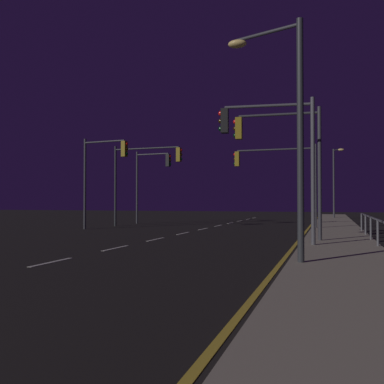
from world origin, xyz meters
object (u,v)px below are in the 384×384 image
at_px(traffic_light_mid_left, 151,173).
at_px(traffic_light_far_right, 143,168).
at_px(traffic_light_near_left, 102,166).
at_px(street_lamp_far_end, 335,176).
at_px(street_lamp_median, 286,114).
at_px(traffic_light_overhead_east, 277,168).
at_px(traffic_light_mid_right, 272,142).
at_px(traffic_light_far_left, 282,148).

bearing_deg(traffic_light_mid_left, traffic_light_far_right, -75.48).
relative_size(traffic_light_near_left, traffic_light_far_right, 1.01).
distance_m(street_lamp_far_end, street_lamp_median, 33.73).
relative_size(traffic_light_mid_left, traffic_light_far_right, 1.00).
relative_size(traffic_light_mid_left, traffic_light_overhead_east, 1.08).
bearing_deg(traffic_light_near_left, street_lamp_far_end, 56.68).
bearing_deg(traffic_light_mid_left, traffic_light_near_left, -91.87).
relative_size(traffic_light_overhead_east, street_lamp_median, 0.80).
distance_m(traffic_light_mid_right, traffic_light_overhead_east, 11.35).
relative_size(traffic_light_far_right, street_lamp_median, 0.87).
height_order(traffic_light_mid_right, traffic_light_far_right, traffic_light_far_right).
bearing_deg(traffic_light_overhead_east, traffic_light_far_left, -82.39).
bearing_deg(traffic_light_overhead_east, traffic_light_mid_left, 160.48).
bearing_deg(traffic_light_overhead_east, traffic_light_near_left, -160.45).
distance_m(traffic_light_near_left, traffic_light_overhead_east, 11.01).
bearing_deg(street_lamp_far_end, traffic_light_far_left, -95.23).
bearing_deg(street_lamp_far_end, traffic_light_far_right, -126.06).
xyz_separation_m(traffic_light_mid_left, street_lamp_median, (12.17, -19.59, 0.22)).
xyz_separation_m(traffic_light_near_left, traffic_light_overhead_east, (10.37, 3.68, -0.14)).
height_order(traffic_light_overhead_east, street_lamp_far_end, street_lamp_far_end).
bearing_deg(traffic_light_far_right, traffic_light_far_left, -41.29).
height_order(traffic_light_overhead_east, traffic_light_far_right, traffic_light_far_right).
relative_size(traffic_light_near_left, street_lamp_median, 0.87).
bearing_deg(street_lamp_median, traffic_light_mid_left, 121.86).
xyz_separation_m(traffic_light_far_left, street_lamp_median, (0.82, -6.84, 0.10)).
bearing_deg(traffic_light_overhead_east, traffic_light_far_right, -179.99).
relative_size(traffic_light_near_left, street_lamp_far_end, 0.84).
xyz_separation_m(traffic_light_far_left, traffic_light_far_right, (-10.43, 9.16, -0.00)).
distance_m(traffic_light_far_left, street_lamp_median, 6.89).
xyz_separation_m(traffic_light_mid_right, traffic_light_far_right, (-10.26, 11.30, 0.04)).
relative_size(traffic_light_mid_left, street_lamp_far_end, 0.83).
xyz_separation_m(traffic_light_mid_left, traffic_light_far_right, (0.93, -3.59, 0.12)).
bearing_deg(traffic_light_far_right, traffic_light_overhead_east, 0.01).
bearing_deg(traffic_light_far_right, traffic_light_mid_right, -47.76).
xyz_separation_m(street_lamp_far_end, street_lamp_median, (-1.64, -33.69, -0.11)).
distance_m(traffic_light_far_left, street_lamp_far_end, 26.96).
bearing_deg(street_lamp_far_end, traffic_light_overhead_east, -101.75).
distance_m(traffic_light_mid_left, traffic_light_far_right, 3.72).
height_order(traffic_light_mid_left, street_lamp_median, street_lamp_median).
xyz_separation_m(traffic_light_mid_left, traffic_light_overhead_east, (10.13, -3.59, -0.09)).
height_order(traffic_light_far_right, street_lamp_far_end, street_lamp_far_end).
height_order(traffic_light_near_left, traffic_light_mid_left, traffic_light_near_left).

